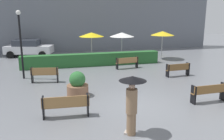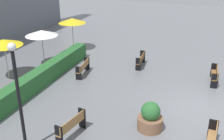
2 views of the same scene
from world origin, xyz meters
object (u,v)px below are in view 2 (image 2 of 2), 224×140
bench_far_right (141,59)px  patio_umbrella_yellow_far (72,21)px  bench_near_right (215,74)px  patio_umbrella_yellow (4,42)px  patio_umbrella_white (42,33)px  planter_pot (150,118)px  lamp_post (18,89)px  bench_back_row (83,67)px  bench_far_left (72,125)px

bench_far_right → patio_umbrella_yellow_far: size_ratio=0.68×
bench_near_right → patio_umbrella_yellow: size_ratio=0.74×
patio_umbrella_yellow_far → patio_umbrella_white: bearing=175.3°
planter_pot → patio_umbrella_yellow_far: bearing=43.4°
bench_near_right → lamp_post: size_ratio=0.42×
patio_umbrella_yellow → patio_umbrella_white: bearing=-20.1°
patio_umbrella_yellow → patio_umbrella_yellow_far: size_ratio=0.97×
bench_back_row → patio_umbrella_yellow: bearing=116.3°
bench_far_right → patio_umbrella_yellow_far: 6.15m
bench_back_row → bench_far_left: bearing=-158.7°
bench_near_right → bench_far_right: size_ratio=1.06×
bench_far_left → bench_far_right: bearing=-4.5°
bench_far_left → lamp_post: bearing=136.0°
bench_far_right → patio_umbrella_white: (-2.01, 5.98, 1.70)m
bench_near_right → bench_far_left: bench_far_left is taller
bench_far_left → planter_pot: size_ratio=1.30×
planter_pot → patio_umbrella_white: 9.51m
patio_umbrella_yellow_far → patio_umbrella_yellow: bearing=168.8°
lamp_post → patio_umbrella_yellow_far: lamp_post is taller
bench_near_right → bench_far_right: (0.96, 4.54, -0.02)m
planter_pot → patio_umbrella_yellow_far: patio_umbrella_yellow_far is taller
bench_near_right → patio_umbrella_white: patio_umbrella_white is taller
bench_far_right → patio_umbrella_white: 6.54m
bench_far_right → patio_umbrella_white: patio_umbrella_white is taller
bench_far_left → planter_pot: 3.21m
bench_near_right → bench_far_right: bearing=78.0°
bench_far_right → bench_near_right: bearing=-102.0°
bench_near_right → bench_back_row: bench_near_right is taller
planter_pot → lamp_post: 5.36m
bench_back_row → patio_umbrella_yellow_far: size_ratio=0.72×
patio_umbrella_white → patio_umbrella_yellow_far: size_ratio=0.98×
bench_near_right → lamp_post: 10.98m
planter_pot → patio_umbrella_white: patio_umbrella_white is taller
bench_far_left → planter_pot: planter_pot is taller
bench_near_right → patio_umbrella_yellow: bearing=107.0°
lamp_post → patio_umbrella_yellow: (5.17, 4.97, -0.36)m
patio_umbrella_yellow → patio_umbrella_yellow_far: bearing=-11.2°
bench_back_row → patio_umbrella_yellow: patio_umbrella_yellow is taller
planter_pot → patio_umbrella_yellow_far: 11.50m
lamp_post → patio_umbrella_yellow_far: 11.79m
bench_far_left → lamp_post: (-1.30, 1.25, 1.99)m
bench_near_right → bench_back_row: size_ratio=1.00×
bench_far_right → bench_far_left: (-8.32, 0.66, 0.05)m
patio_umbrella_white → patio_umbrella_yellow_far: patio_umbrella_yellow_far is taller
lamp_post → patio_umbrella_yellow_far: bearing=18.7°
bench_far_right → patio_umbrella_yellow_far: patio_umbrella_yellow_far is taller
patio_umbrella_white → patio_umbrella_yellow_far: bearing=-4.7°
bench_near_right → patio_umbrella_white: (-1.05, 10.52, 1.68)m
planter_pot → patio_umbrella_white: size_ratio=0.52×
bench_back_row → planter_pot: size_ratio=1.40×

